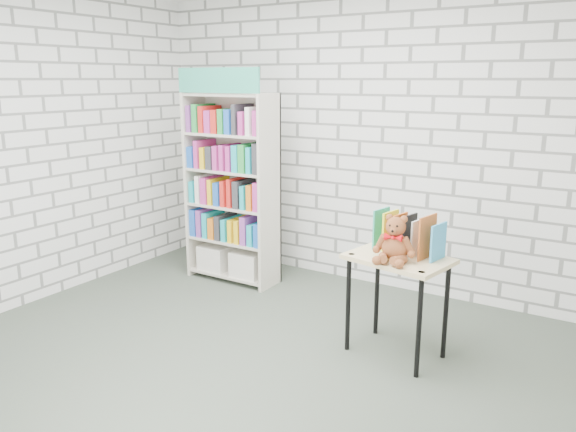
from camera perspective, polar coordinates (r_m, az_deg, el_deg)
The scene contains 6 objects.
ground at distance 4.21m, azimuth -5.20°, elevation -14.34°, with size 4.50×4.50×0.00m, color #414A3E.
room_shell at distance 3.72m, azimuth -5.81°, elevation 10.66°, with size 4.52×4.02×2.81m.
bookshelf at distance 5.54m, azimuth -5.72°, elevation 2.95°, with size 0.93×0.36×2.08m.
display_table at distance 4.11m, azimuth 11.12°, elevation -5.48°, with size 0.78×0.61×0.75m.
table_books at distance 4.13m, azimuth 12.11°, elevation -1.80°, with size 0.52×0.30×0.29m.
teddy_bear at distance 3.94m, azimuth 10.76°, elevation -2.71°, with size 0.30×0.28×0.33m.
Camera 1 is at (2.27, -2.94, 1.98)m, focal length 35.00 mm.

